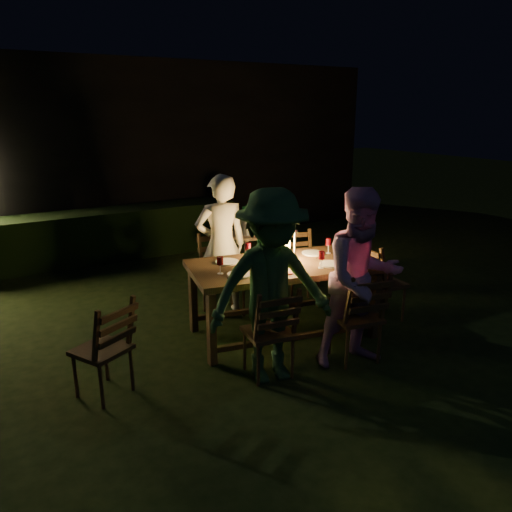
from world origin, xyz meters
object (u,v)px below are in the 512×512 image
chair_end (381,295)px  dining_table (283,270)px  person_house_side (221,245)px  bottle_table (261,253)px  chair_far_left (223,290)px  side_table (247,239)px  chair_near_right (356,332)px  chair_far_right (300,282)px  ice_bucket (247,226)px  person_opp_left (272,288)px  bottle_bucket_b (248,221)px  bottle_bucket_a (245,223)px  lantern (286,247)px  chair_spare (105,365)px  chair_near_left (269,347)px  person_opp_right (362,279)px

chair_end → dining_table: bearing=-98.1°
person_house_side → bottle_table: bearing=103.7°
chair_far_left → side_table: chair_far_left is taller
chair_near_right → person_house_side: (-0.58, 1.73, 0.54)m
chair_far_right → bottle_table: size_ratio=3.37×
chair_far_right → ice_bucket: 1.20m
person_opp_left → bottle_bucket_b: 2.74m
bottle_bucket_a → chair_end: bearing=-69.0°
chair_far_right → person_house_side: 1.14m
chair_far_right → lantern: size_ratio=2.69×
chair_near_right → bottle_bucket_a: (0.18, 2.52, 0.57)m
chair_near_right → ice_bucket: chair_near_right is taller
chair_near_right → bottle_bucket_a: bottle_bucket_a is taller
chair_end → chair_far_left: bearing=-122.7°
chair_spare → chair_far_right: bearing=-9.4°
chair_near_left → chair_near_right: (0.88, -0.17, 0.01)m
ice_bucket → bottle_bucket_b: bearing=38.7°
dining_table → chair_spare: chair_spare is taller
bottle_bucket_a → side_table: bearing=38.7°
bottle_table → side_table: 1.87m
chair_far_right → lantern: lantern is taller
chair_far_right → bottle_bucket_b: bottle_bucket_b is taller
dining_table → person_house_side: size_ratio=1.26×
chair_end → person_opp_left: bearing=-72.0°
side_table → chair_spare: bearing=-141.9°
chair_near_left → chair_spare: bearing=170.0°
person_house_side → bottle_bucket_b: bearing=-123.7°
chair_spare → side_table: size_ratio=1.31×
dining_table → bottle_table: 0.33m
bottle_table → ice_bucket: bearing=65.3°
person_opp_right → bottle_bucket_b: bearing=94.9°
dining_table → bottle_bucket_b: bearing=83.0°
bottle_table → person_house_side: bearing=92.6°
dining_table → chair_near_left: (-0.59, -0.67, -0.45)m
person_house_side → side_table: bearing=-123.3°
dining_table → person_opp_left: (-0.60, -0.72, 0.14)m
person_opp_right → bottle_bucket_a: 2.57m
dining_table → lantern: size_ratio=6.01×
chair_near_right → bottle_bucket_a: 2.59m
chair_far_left → person_opp_right: (0.58, -1.73, 0.55)m
chair_end → side_table: (-0.68, 1.95, 0.32)m
person_house_side → bottle_table: person_house_side is taller
lantern → person_opp_left: bearing=-131.0°
chair_far_right → chair_spare: 2.80m
chair_end → lantern: size_ratio=2.79×
chair_spare → ice_bucket: bearing=10.2°
lantern → ice_bucket: bearing=74.5°
chair_far_left → chair_near_right: bearing=112.9°
ice_bucket → bottle_bucket_a: bottle_bucket_a is taller
chair_end → ice_bucket: chair_end is taller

